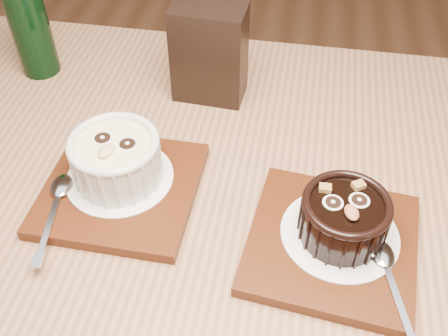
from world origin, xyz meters
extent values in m
cube|color=brown|center=(0.11, -0.13, 0.73)|extent=(1.21, 0.82, 0.04)
cylinder|color=brown|center=(-0.43, 0.23, 0.35)|extent=(0.06, 0.06, 0.71)
cube|color=#4B200C|center=(0.00, -0.10, 0.76)|extent=(0.18, 0.18, 0.01)
cylinder|color=white|center=(0.00, -0.09, 0.77)|extent=(0.13, 0.13, 0.00)
cylinder|color=silver|center=(0.00, -0.09, 0.79)|extent=(0.10, 0.10, 0.05)
cylinder|color=#F8EA97|center=(0.00, -0.09, 0.82)|extent=(0.09, 0.09, 0.00)
torus|color=silver|center=(0.00, -0.09, 0.82)|extent=(0.11, 0.11, 0.01)
cylinder|color=black|center=(-0.02, -0.08, 0.82)|extent=(0.02, 0.02, 0.00)
cylinder|color=black|center=(0.01, -0.09, 0.82)|extent=(0.02, 0.02, 0.00)
ellipsoid|color=#D1B37A|center=(0.00, -0.11, 0.83)|extent=(0.02, 0.03, 0.01)
cube|color=#4B200C|center=(0.25, -0.14, 0.76)|extent=(0.20, 0.20, 0.01)
cylinder|color=white|center=(0.26, -0.14, 0.77)|extent=(0.13, 0.13, 0.00)
cylinder|color=black|center=(0.26, -0.14, 0.79)|extent=(0.09, 0.09, 0.05)
cylinder|color=black|center=(0.26, -0.14, 0.81)|extent=(0.08, 0.08, 0.00)
torus|color=black|center=(0.26, -0.14, 0.82)|extent=(0.09, 0.09, 0.01)
cylinder|color=black|center=(0.25, -0.14, 0.82)|extent=(0.02, 0.02, 0.00)
cylinder|color=black|center=(0.28, -0.13, 0.82)|extent=(0.02, 0.02, 0.00)
ellipsoid|color=brown|center=(0.27, -0.15, 0.82)|extent=(0.02, 0.02, 0.01)
cube|color=brown|center=(0.24, -0.12, 0.82)|extent=(0.01, 0.01, 0.01)
cube|color=brown|center=(0.27, -0.11, 0.82)|extent=(0.02, 0.02, 0.01)
cube|color=black|center=(0.07, 0.11, 0.82)|extent=(0.10, 0.07, 0.14)
cylinder|color=black|center=(-0.20, 0.13, 0.83)|extent=(0.06, 0.06, 0.15)
camera|label=1|loc=(0.19, -0.50, 1.23)|focal=42.00mm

